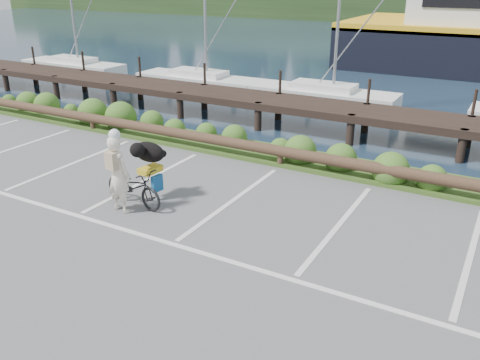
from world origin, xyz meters
The scene contains 6 objects.
ground centered at (0.00, 0.00, 0.00)m, with size 72.00×72.00×0.00m, color #545557.
vegetation_strip centered at (0.00, 5.30, 0.05)m, with size 34.00×1.60×0.10m, color #3D5B21.
log_rail centered at (0.00, 4.60, 0.00)m, with size 32.00×0.30×0.60m, color #443021, non-canonical shape.
bicycle centered at (-1.87, 0.69, 0.45)m, with size 0.60×1.71×0.90m, color black.
cyclist centered at (-1.93, 0.29, 0.88)m, with size 0.64×0.42×1.77m, color #F5E5CF.
dog centered at (-1.80, 1.23, 1.14)m, with size 0.83×0.41×0.48m, color black.
Camera 1 is at (5.48, -7.43, 4.98)m, focal length 38.00 mm.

